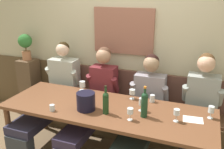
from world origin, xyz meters
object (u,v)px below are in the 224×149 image
(ice_bucket, at_px, (86,101))
(wine_glass_left_end, at_px, (132,92))
(person_right_seat, at_px, (143,111))
(potted_plant, at_px, (25,44))
(person_center_right_seat, at_px, (95,99))
(wine_glass_center_rear, at_px, (211,110))
(wine_bottle_green_tall, at_px, (144,104))
(wine_glass_mid_left, at_px, (82,85))
(wall_bench, at_px, (124,116))
(person_center_left_seat, at_px, (200,116))
(wine_glass_right_end, at_px, (177,113))
(person_left_seat, at_px, (53,93))
(dining_table, at_px, (106,113))
(wine_glass_by_bottle, at_px, (141,102))
(wine_bottle_amber_mid, at_px, (106,102))
(wine_glass_near_bucket, at_px, (130,111))
(water_tumbler_left, at_px, (152,98))
(water_tumbler_center, at_px, (52,108))
(wine_glass_center_front, at_px, (82,93))

(ice_bucket, distance_m, wine_glass_left_end, 0.63)
(person_right_seat, xyz_separation_m, potted_plant, (-2.08, 0.41, 0.61))
(person_center_right_seat, bearing_deg, wine_glass_left_end, 0.56)
(ice_bucket, xyz_separation_m, wine_glass_center_rear, (1.35, 0.30, -0.00))
(wine_bottle_green_tall, xyz_separation_m, wine_glass_mid_left, (-0.97, 0.40, -0.06))
(wine_bottle_green_tall, bearing_deg, wall_bench, 122.55)
(person_center_left_seat, relative_size, wine_glass_right_end, 9.41)
(wine_glass_left_end, xyz_separation_m, wine_glass_mid_left, (-0.71, -0.00, 0.00))
(wine_bottle_green_tall, bearing_deg, person_left_seat, 164.83)
(wine_glass_mid_left, relative_size, wine_glass_right_end, 1.00)
(dining_table, relative_size, person_right_seat, 1.95)
(wall_bench, height_order, person_left_seat, person_left_seat)
(person_left_seat, height_order, wine_glass_right_end, person_left_seat)
(wine_glass_by_bottle, xyz_separation_m, wine_glass_center_rear, (0.75, 0.10, -0.01))
(person_right_seat, bearing_deg, ice_bucket, -142.12)
(person_center_left_seat, xyz_separation_m, wine_glass_right_end, (-0.23, -0.38, 0.19))
(person_right_seat, distance_m, potted_plant, 2.21)
(wine_bottle_amber_mid, distance_m, wine_glass_left_end, 0.51)
(wine_glass_mid_left, relative_size, wine_glass_center_rear, 1.00)
(wine_glass_center_rear, xyz_separation_m, potted_plant, (-2.86, 0.55, 0.39))
(person_left_seat, distance_m, wine_bottle_green_tall, 1.52)
(wine_bottle_green_tall, distance_m, wine_glass_near_bucket, 0.18)
(person_center_right_seat, height_order, water_tumbler_left, person_center_right_seat)
(person_right_seat, bearing_deg, person_center_left_seat, 2.27)
(wine_glass_by_bottle, bearing_deg, wall_bench, 123.54)
(wall_bench, height_order, water_tumbler_center, wall_bench)
(wine_glass_left_end, height_order, water_tumbler_left, wine_glass_left_end)
(wine_glass_center_front, height_order, wine_glass_left_end, wine_glass_center_front)
(wine_glass_by_bottle, bearing_deg, wine_glass_near_bucket, -102.43)
(wine_glass_center_front, relative_size, wine_glass_center_rear, 0.97)
(wine_glass_center_rear, xyz_separation_m, water_tumbler_center, (-1.70, -0.48, -0.06))
(wine_glass_near_bucket, xyz_separation_m, wine_glass_right_end, (0.46, 0.15, 0.00))
(person_left_seat, distance_m, person_right_seat, 1.35)
(ice_bucket, bearing_deg, wine_glass_near_bucket, -5.41)
(wine_glass_mid_left, height_order, water_tumbler_left, wine_glass_mid_left)
(water_tumbler_center, height_order, potted_plant, potted_plant)
(person_right_seat, bearing_deg, person_center_right_seat, 177.94)
(wine_glass_near_bucket, xyz_separation_m, water_tumbler_center, (-0.90, -0.12, -0.06))
(wine_glass_mid_left, bearing_deg, person_right_seat, -1.91)
(wine_glass_left_end, bearing_deg, potted_plant, 168.92)
(potted_plant, bearing_deg, person_right_seat, -11.06)
(dining_table, distance_m, person_center_left_seat, 1.10)
(wall_bench, relative_size, wine_bottle_green_tall, 7.89)
(wine_glass_center_front, height_order, water_tumbler_center, wine_glass_center_front)
(ice_bucket, bearing_deg, wine_glass_by_bottle, 18.19)
(wine_glass_by_bottle, bearing_deg, person_left_seat, 169.02)
(wine_glass_mid_left, relative_size, wine_glass_near_bucket, 1.02)
(person_left_seat, relative_size, person_center_right_seat, 1.02)
(dining_table, height_order, wine_glass_by_bottle, wine_glass_by_bottle)
(wine_glass_left_end, relative_size, wine_glass_center_rear, 0.91)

